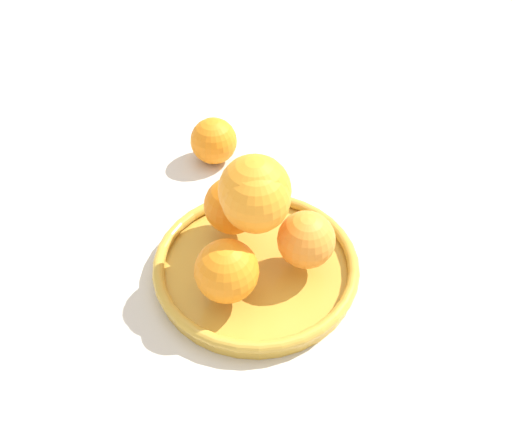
{
  "coord_description": "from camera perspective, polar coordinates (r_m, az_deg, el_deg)",
  "views": [
    {
      "loc": [
        0.21,
        -0.34,
        0.47
      ],
      "look_at": [
        0.0,
        0.0,
        0.09
      ],
      "focal_mm": 35.0,
      "sensor_mm": 36.0,
      "label": 1
    }
  ],
  "objects": [
    {
      "name": "stray_orange",
      "position": [
        0.77,
        -4.86,
        8.6
      ],
      "size": [
        0.07,
        0.07,
        0.07
      ],
      "primitive_type": "sphere",
      "color": "orange",
      "rests_on": "ground_plane"
    },
    {
      "name": "fruit_bowl",
      "position": [
        0.61,
        0.0,
        -5.56
      ],
      "size": [
        0.25,
        0.25,
        0.03
      ],
      "color": "gold",
      "rests_on": "ground_plane"
    },
    {
      "name": "ground_plane",
      "position": [
        0.62,
        0.0,
        -6.36
      ],
      "size": [
        4.0,
        4.0,
        0.0
      ],
      "primitive_type": "plane",
      "color": "beige"
    },
    {
      "name": "orange_pile",
      "position": [
        0.55,
        -0.16,
        -0.03
      ],
      "size": [
        0.17,
        0.16,
        0.14
      ],
      "color": "orange",
      "rests_on": "fruit_bowl"
    }
  ]
}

